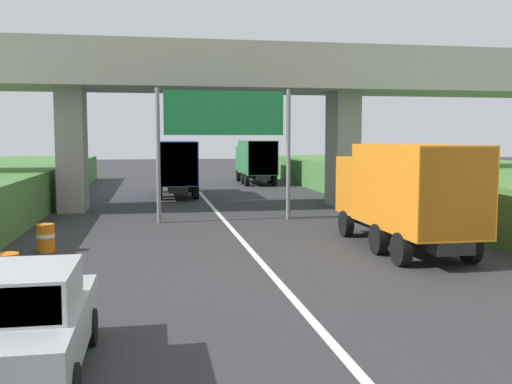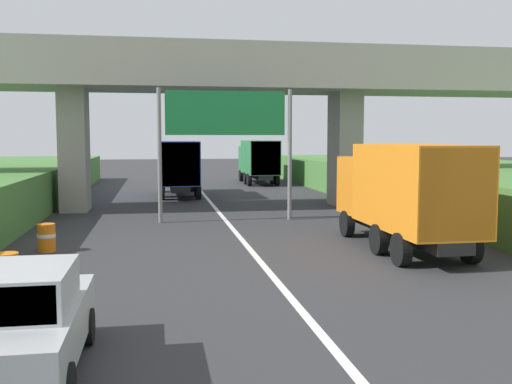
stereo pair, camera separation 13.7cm
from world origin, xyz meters
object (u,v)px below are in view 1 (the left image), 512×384
truck_green (255,159)px  car_silver (24,323)px  construction_barrel_1 (7,272)px  construction_barrel_2 (46,238)px  truck_orange (404,191)px  overhead_highway_sign (224,123)px  truck_blue (176,165)px

truck_green → car_silver: bearing=-105.3°
construction_barrel_1 → car_silver: bearing=-74.5°
truck_green → construction_barrel_2: bearing=-113.5°
truck_green → truck_orange: bearing=-90.2°
construction_barrel_2 → overhead_highway_sign: bearing=42.1°
truck_orange → truck_blue: (-6.54, 19.23, 0.00)m
construction_barrel_1 → construction_barrel_2: (0.05, 4.84, 0.00)m
overhead_highway_sign → truck_blue: (-1.63, 11.67, -2.37)m
truck_green → truck_blue: size_ratio=1.00×
truck_blue → construction_barrel_1: 22.97m
truck_blue → construction_barrel_2: truck_blue is taller
car_silver → construction_barrel_1: 5.66m
truck_green → construction_barrel_1: (-11.56, -31.30, -1.47)m
truck_green → car_silver: (-10.06, -36.74, -1.08)m
overhead_highway_sign → construction_barrel_2: overhead_highway_sign is taller
truck_green → construction_barrel_1: 33.40m
truck_orange → truck_green: bearing=89.8°
truck_blue → construction_barrel_1: size_ratio=8.11×
construction_barrel_2 → construction_barrel_1: bearing=-90.6°
truck_green → truck_orange: same height
truck_orange → car_silver: bearing=-139.2°
truck_orange → truck_blue: same height
truck_blue → truck_orange: bearing=-71.2°
overhead_highway_sign → truck_orange: 9.32m
overhead_highway_sign → construction_barrel_1: bearing=-121.5°
overhead_highway_sign → truck_green: 21.32m
truck_blue → car_silver: size_ratio=1.78×
truck_blue → construction_barrel_1: bearing=-102.4°
construction_barrel_1 → construction_barrel_2: bearing=89.4°
truck_green → truck_blue: bearing=-126.6°
truck_green → truck_blue: 11.11m
overhead_highway_sign → construction_barrel_1: overhead_highway_sign is taller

